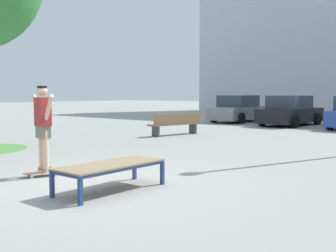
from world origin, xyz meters
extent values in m
plane|color=#999993|center=(0.00, 0.00, 0.00)|extent=(120.00, 120.00, 0.00)
cube|color=navy|center=(0.40, 0.61, 0.19)|extent=(0.06, 0.06, 0.38)
cube|color=navy|center=(1.10, 0.61, 0.19)|extent=(0.06, 0.06, 0.38)
cube|color=navy|center=(0.40, -1.23, 0.19)|extent=(0.06, 0.06, 0.38)
cube|color=navy|center=(1.10, -1.23, 0.19)|extent=(0.06, 0.06, 0.38)
cylinder|color=navy|center=(0.40, -0.31, 0.41)|extent=(0.05, 1.90, 0.05)
cylinder|color=navy|center=(1.10, -0.31, 0.41)|extent=(0.05, 1.90, 0.05)
cylinder|color=navy|center=(0.75, 0.61, 0.41)|extent=(0.76, 0.05, 0.05)
cylinder|color=navy|center=(0.75, -1.23, 0.41)|extent=(0.76, 0.05, 0.05)
cube|color=#847051|center=(0.75, -0.31, 0.45)|extent=(0.76, 1.90, 0.03)
cube|color=#9E754C|center=(-1.18, -0.32, 0.08)|extent=(0.36, 0.82, 0.02)
cylinder|color=silver|center=(-1.20, -0.03, 0.03)|extent=(0.04, 0.06, 0.06)
cylinder|color=silver|center=(-1.05, -0.06, 0.03)|extent=(0.04, 0.06, 0.06)
cylinder|color=silver|center=(-1.32, -0.58, 0.03)|extent=(0.04, 0.06, 0.06)
cylinder|color=silver|center=(-1.17, -0.61, 0.03)|extent=(0.04, 0.06, 0.06)
cylinder|color=beige|center=(-1.28, -0.30, 0.50)|extent=(0.11, 0.11, 0.82)
cube|color=#99704C|center=(-1.27, -0.25, 0.13)|extent=(0.15, 0.26, 0.07)
cylinder|color=beige|center=(-1.09, -0.34, 0.50)|extent=(0.11, 0.11, 0.82)
cube|color=#99704C|center=(-1.08, -0.29, 0.13)|extent=(0.15, 0.26, 0.07)
cube|color=#756B5B|center=(-1.18, -0.32, 0.88)|extent=(0.33, 0.26, 0.24)
cube|color=maroon|center=(-1.18, -0.32, 1.28)|extent=(0.40, 0.29, 0.56)
cylinder|color=beige|center=(-1.48, -0.26, 1.35)|extent=(0.41, 0.16, 0.52)
cylinder|color=beige|center=(-0.89, -0.38, 1.35)|extent=(0.41, 0.16, 0.52)
sphere|color=beige|center=(-1.18, -0.32, 1.69)|extent=(0.20, 0.20, 0.20)
cylinder|color=black|center=(-1.18, -0.32, 1.76)|extent=(0.19, 0.19, 0.05)
cube|color=slate|center=(-6.08, 15.69, 0.51)|extent=(1.70, 4.20, 0.70)
cube|color=#2D3847|center=(-6.08, 15.54, 1.18)|extent=(1.56, 2.10, 0.64)
cylinder|color=black|center=(-6.93, 16.99, 0.30)|extent=(0.22, 0.60, 0.60)
cylinder|color=black|center=(-5.23, 16.99, 0.30)|extent=(0.22, 0.60, 0.60)
cylinder|color=black|center=(-6.93, 14.39, 0.30)|extent=(0.22, 0.60, 0.60)
cylinder|color=black|center=(-5.23, 14.39, 0.30)|extent=(0.22, 0.60, 0.60)
cube|color=black|center=(-2.79, 15.09, 0.51)|extent=(1.88, 4.27, 0.70)
cube|color=#2D3847|center=(-2.80, 14.94, 1.18)|extent=(1.65, 2.17, 0.64)
cylinder|color=black|center=(-3.59, 16.43, 0.30)|extent=(0.25, 0.61, 0.60)
cylinder|color=black|center=(-1.89, 16.36, 0.30)|extent=(0.25, 0.61, 0.60)
cylinder|color=black|center=(-3.70, 13.83, 0.30)|extent=(0.25, 0.61, 0.60)
cylinder|color=black|center=(-2.00, 13.76, 0.30)|extent=(0.25, 0.61, 0.60)
cylinder|color=black|center=(-0.40, 13.85, 0.30)|extent=(0.24, 0.61, 0.60)
cube|color=brown|center=(-4.23, 7.57, 0.43)|extent=(0.85, 2.44, 0.06)
cube|color=brown|center=(-4.03, 7.54, 0.65)|extent=(0.46, 2.37, 0.36)
cube|color=#424247|center=(-4.39, 6.63, 0.20)|extent=(0.38, 0.14, 0.40)
cube|color=#424247|center=(-4.06, 8.52, 0.20)|extent=(0.38, 0.14, 0.40)
camera|label=1|loc=(5.92, -5.02, 1.65)|focal=44.67mm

